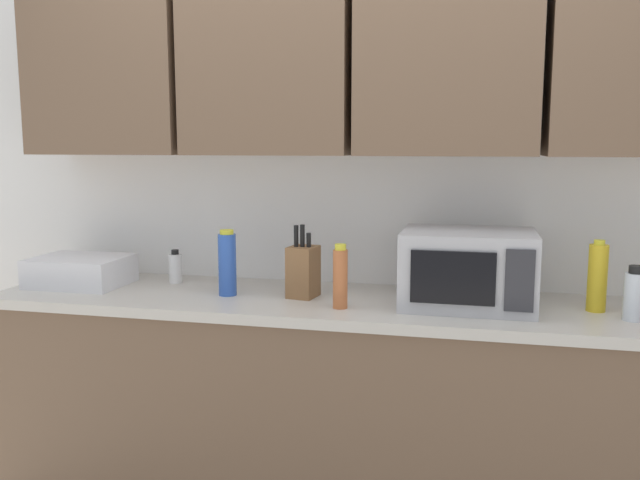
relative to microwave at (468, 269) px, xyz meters
The scene contains 10 objects.
wall_back_with_cabinets 0.74m from the microwave, 152.39° to the left, with size 3.69×0.38×2.60m.
counter_run 0.74m from the microwave, behind, with size 2.82×0.63×0.90m.
microwave is the anchor object (origin of this frame).
dish_rack 1.61m from the microwave, behind, with size 0.38×0.30×0.12m, color silver.
knife_block 0.63m from the microwave, behind, with size 0.12×0.13×0.29m.
bottle_blue_cleaner 0.93m from the microwave, behind, with size 0.07×0.07×0.26m.
bottle_yellow_mustard 0.45m from the microwave, ahead, with size 0.07×0.07×0.26m.
bottle_spice_jar 0.47m from the microwave, 162.80° to the right, with size 0.05×0.05×0.24m.
bottle_clear_tall 0.56m from the microwave, ahead, with size 0.07×0.07×0.19m.
bottle_white_jar 1.24m from the microwave, behind, with size 0.06×0.06×0.14m.
Camera 1 is at (0.48, -2.78, 1.50)m, focal length 37.61 mm.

